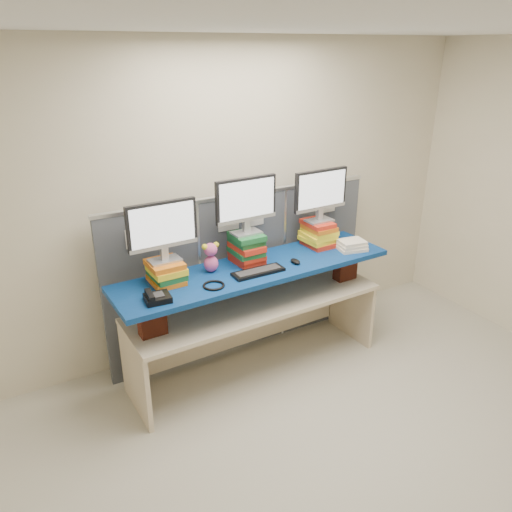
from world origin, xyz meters
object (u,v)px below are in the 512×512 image
desk (256,315)px  keyboard (258,272)px  desk_phone (157,298)px  monitor_center (246,202)px  blue_board (256,269)px  monitor_left (162,228)px  monitor_right (321,192)px

desk → keyboard: size_ratio=5.17×
desk_phone → monitor_center: bearing=22.3°
blue_board → desk_phone: 0.94m
monitor_left → desk_phone: size_ratio=2.83×
blue_board → desk_phone: desk_phone is taller
keyboard → desk_phone: bearing=-176.5°
monitor_center → monitor_right: bearing=-0.0°
desk_phone → keyboard: bearing=8.0°
monitor_left → blue_board: bearing=-9.0°
desk_phone → desk: bearing=14.9°
blue_board → monitor_right: bearing=9.1°
desk → keyboard: keyboard is taller
monitor_center → desk: bearing=-80.0°
desk → monitor_right: 1.22m
desk → monitor_left: 1.18m
desk → blue_board: 0.44m
monitor_right → desk_phone: (-1.66, -0.32, -0.48)m
monitor_left → keyboard: (0.71, -0.21, -0.43)m
desk → keyboard: 0.49m
blue_board → desk_phone: bearing=-171.3°
keyboard → monitor_right: bearing=18.0°
blue_board → monitor_center: size_ratio=4.42×
blue_board → desk_phone: (-0.92, -0.18, 0.05)m
desk → blue_board: bearing=-2.1°
monitor_left → desk: bearing=-9.0°
monitor_left → monitor_center: bearing=0.0°
desk → keyboard: bearing=-112.7°
monitor_left → monitor_right: monitor_right is taller
desk → monitor_center: size_ratio=4.17×
desk → monitor_center: (-0.03, 0.12, 0.99)m
monitor_left → desk_phone: 0.52m
keyboard → desk_phone: 0.88m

